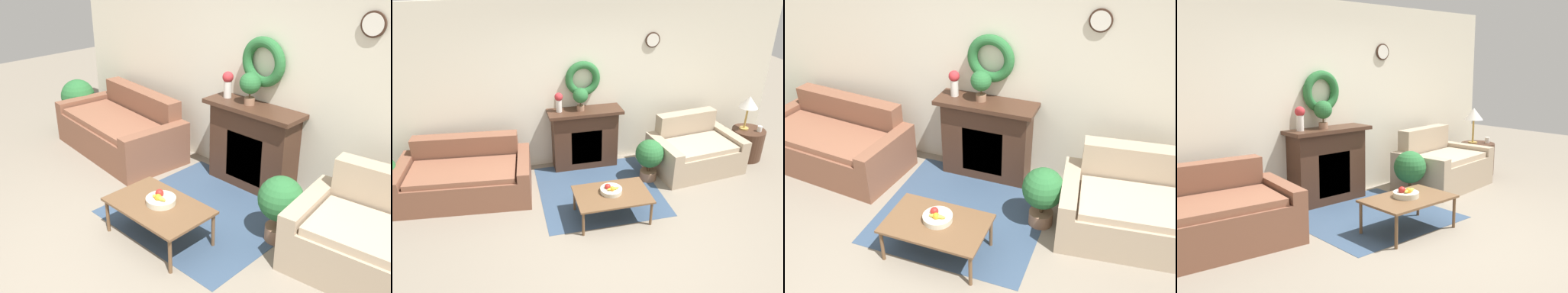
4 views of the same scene
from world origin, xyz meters
TOP-DOWN VIEW (x-y plane):
  - ground_plane at (0.00, 0.00)m, footprint 16.00×16.00m
  - floor_rug at (0.02, 1.30)m, footprint 1.80×1.74m
  - wall_back at (0.00, 2.34)m, footprint 6.80×0.18m
  - fireplace at (-0.01, 2.13)m, footprint 1.20×0.41m
  - couch_left at (-1.93, 1.67)m, footprint 1.98×1.16m
  - loveseat_right at (1.74, 1.62)m, footprint 1.50×1.10m
  - coffee_table at (0.02, 0.64)m, footprint 1.01×0.64m
  - fruit_bowl at (0.01, 0.67)m, footprint 0.29×0.29m
  - side_table_by_loveseat at (2.81, 1.73)m, footprint 0.56×0.56m
  - table_lamp at (2.74, 1.79)m, footprint 0.31×0.31m
  - mug at (2.94, 1.63)m, footprint 0.08×0.08m
  - vase_on_mantel_left at (-0.43, 2.14)m, footprint 0.13×0.13m
  - potted_plant_on_mantel at (-0.08, 2.12)m, footprint 0.24×0.24m
  - potted_plant_floor_by_loveseat at (0.87, 1.44)m, footprint 0.44×0.44m

SIDE VIEW (x-z plane):
  - ground_plane at x=0.00m, z-range 0.00..0.00m
  - floor_rug at x=0.02m, z-range 0.00..0.01m
  - side_table_by_loveseat at x=2.81m, z-range 0.00..0.53m
  - couch_left at x=-1.93m, z-range -0.11..0.72m
  - loveseat_right at x=1.74m, z-range -0.13..0.75m
  - coffee_table at x=0.02m, z-range 0.16..0.55m
  - potted_plant_floor_by_loveseat at x=0.87m, z-range 0.08..0.77m
  - fruit_bowl at x=0.01m, z-range 0.36..0.49m
  - fireplace at x=-0.01m, z-range 0.01..1.02m
  - mug at x=2.94m, z-range 0.53..0.63m
  - table_lamp at x=2.74m, z-range 0.71..1.31m
  - vase_on_mantel_left at x=-0.43m, z-range 1.04..1.36m
  - potted_plant_on_mantel at x=-0.08m, z-range 1.07..1.44m
  - wall_back at x=0.00m, z-range 0.01..2.71m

